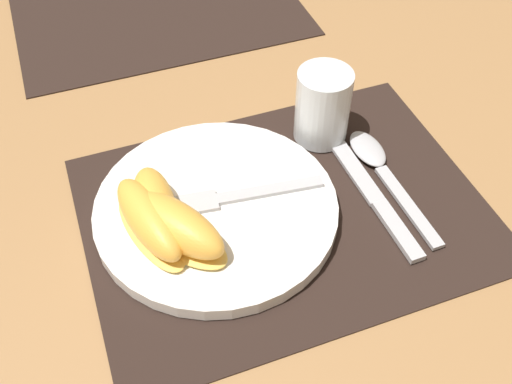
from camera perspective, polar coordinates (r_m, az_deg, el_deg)
The scene contains 11 objects.
ground_plane at distance 0.64m, azimuth 2.73°, elevation -1.86°, with size 3.00×3.00×0.00m, color #A37547.
placemat at distance 0.64m, azimuth 2.74°, elevation -1.74°, with size 0.42×0.31×0.00m.
placemat_far at distance 0.97m, azimuth -9.43°, elevation 17.04°, with size 0.42×0.31×0.00m.
plate at distance 0.63m, azimuth -3.81°, elevation -1.63°, with size 0.26×0.26×0.02m.
juice_glass at distance 0.70m, azimuth 6.33°, elevation 7.82°, with size 0.06×0.06×0.09m.
knife at distance 0.66m, azimuth 10.95°, elevation -0.10°, with size 0.02×0.20×0.01m.
spoon at distance 0.69m, azimuth 11.52°, elevation 2.72°, with size 0.03×0.18×0.01m.
fork at distance 0.63m, azimuth -3.03°, elevation -0.61°, with size 0.19×0.04×0.00m.
citrus_wedge_0 at distance 0.61m, azimuth -9.55°, elevation -1.26°, with size 0.05×0.10×0.04m.
citrus_wedge_1 at distance 0.59m, azimuth -10.14°, elevation -2.71°, with size 0.07×0.13×0.04m.
citrus_wedge_2 at distance 0.59m, azimuth -7.88°, elevation -3.17°, with size 0.11×0.13×0.04m.
Camera 1 is at (-0.17, -0.38, 0.49)m, focal length 42.00 mm.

